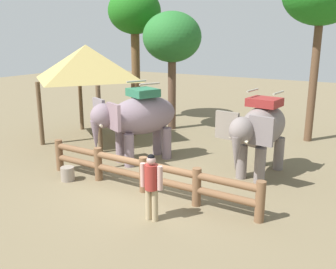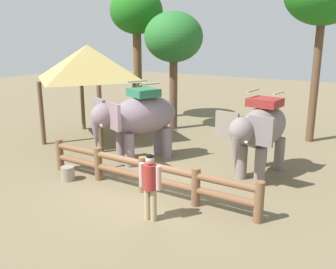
{
  "view_description": "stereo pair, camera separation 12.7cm",
  "coord_description": "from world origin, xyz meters",
  "px_view_note": "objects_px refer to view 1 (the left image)",
  "views": [
    {
      "loc": [
        5.77,
        -8.65,
        4.42
      ],
      "look_at": [
        0.0,
        1.11,
        1.4
      ],
      "focal_mm": 40.2,
      "sensor_mm": 36.0,
      "label": 1
    },
    {
      "loc": [
        5.88,
        -8.58,
        4.42
      ],
      "look_at": [
        0.0,
        1.11,
        1.4
      ],
      "focal_mm": 40.2,
      "sensor_mm": 36.0,
      "label": 2
    }
  ],
  "objects_px": {
    "elephant_center": "(260,129)",
    "log_fence": "(143,172)",
    "tourist_woman_in_black": "(151,183)",
    "tree_far_left": "(135,15)",
    "elephant_near_left": "(138,118)",
    "thatched_shelter": "(86,63)",
    "feed_bucket": "(68,174)",
    "tree_back_center": "(172,39)"
  },
  "relations": [
    {
      "from": "thatched_shelter",
      "to": "tourist_woman_in_black",
      "type": "bearing_deg",
      "value": -37.35
    },
    {
      "from": "log_fence",
      "to": "elephant_near_left",
      "type": "bearing_deg",
      "value": 127.75
    },
    {
      "from": "elephant_center",
      "to": "tree_back_center",
      "type": "height_order",
      "value": "tree_back_center"
    },
    {
      "from": "elephant_near_left",
      "to": "thatched_shelter",
      "type": "xyz_separation_m",
      "value": [
        -3.45,
        1.28,
        1.68
      ]
    },
    {
      "from": "log_fence",
      "to": "elephant_near_left",
      "type": "xyz_separation_m",
      "value": [
        -1.69,
        2.19,
        1.0
      ]
    },
    {
      "from": "elephant_center",
      "to": "thatched_shelter",
      "type": "distance_m",
      "value": 7.8
    },
    {
      "from": "tourist_woman_in_black",
      "to": "tree_far_left",
      "type": "bearing_deg",
      "value": 127.01
    },
    {
      "from": "thatched_shelter",
      "to": "elephant_near_left",
      "type": "bearing_deg",
      "value": -20.4
    },
    {
      "from": "feed_bucket",
      "to": "log_fence",
      "type": "bearing_deg",
      "value": 10.95
    },
    {
      "from": "tourist_woman_in_black",
      "to": "tree_far_left",
      "type": "xyz_separation_m",
      "value": [
        -6.87,
        9.11,
        4.4
      ]
    },
    {
      "from": "elephant_near_left",
      "to": "thatched_shelter",
      "type": "height_order",
      "value": "thatched_shelter"
    },
    {
      "from": "elephant_center",
      "to": "elephant_near_left",
      "type": "bearing_deg",
      "value": -169.34
    },
    {
      "from": "elephant_near_left",
      "to": "tree_back_center",
      "type": "relative_size",
      "value": 0.62
    },
    {
      "from": "tree_back_center",
      "to": "log_fence",
      "type": "bearing_deg",
      "value": -66.11
    },
    {
      "from": "thatched_shelter",
      "to": "tree_back_center",
      "type": "xyz_separation_m",
      "value": [
        2.05,
        3.53,
        0.96
      ]
    },
    {
      "from": "tourist_woman_in_black",
      "to": "thatched_shelter",
      "type": "distance_m",
      "value": 8.24
    },
    {
      "from": "elephant_near_left",
      "to": "elephant_center",
      "type": "relative_size",
      "value": 1.04
    },
    {
      "from": "log_fence",
      "to": "tree_back_center",
      "type": "relative_size",
      "value": 1.31
    },
    {
      "from": "thatched_shelter",
      "to": "log_fence",
      "type": "bearing_deg",
      "value": -33.99
    },
    {
      "from": "tree_far_left",
      "to": "feed_bucket",
      "type": "xyz_separation_m",
      "value": [
        3.2,
        -8.27,
        -5.16
      ]
    },
    {
      "from": "tourist_woman_in_black",
      "to": "feed_bucket",
      "type": "distance_m",
      "value": 3.85
    },
    {
      "from": "tree_far_left",
      "to": "feed_bucket",
      "type": "bearing_deg",
      "value": -68.88
    },
    {
      "from": "tree_back_center",
      "to": "thatched_shelter",
      "type": "bearing_deg",
      "value": -120.06
    },
    {
      "from": "elephant_near_left",
      "to": "tourist_woman_in_black",
      "type": "bearing_deg",
      "value": -51.1
    },
    {
      "from": "thatched_shelter",
      "to": "feed_bucket",
      "type": "bearing_deg",
      "value": -56.56
    },
    {
      "from": "log_fence",
      "to": "feed_bucket",
      "type": "relative_size",
      "value": 16.28
    },
    {
      "from": "tree_back_center",
      "to": "feed_bucket",
      "type": "relative_size",
      "value": 12.47
    },
    {
      "from": "tree_back_center",
      "to": "feed_bucket",
      "type": "distance_m",
      "value": 8.52
    },
    {
      "from": "log_fence",
      "to": "thatched_shelter",
      "type": "height_order",
      "value": "thatched_shelter"
    },
    {
      "from": "tourist_woman_in_black",
      "to": "elephant_near_left",
      "type": "bearing_deg",
      "value": 128.9
    },
    {
      "from": "elephant_near_left",
      "to": "feed_bucket",
      "type": "height_order",
      "value": "elephant_near_left"
    },
    {
      "from": "tourist_woman_in_black",
      "to": "tree_back_center",
      "type": "xyz_separation_m",
      "value": [
        -4.25,
        8.34,
        3.26
      ]
    },
    {
      "from": "elephant_center",
      "to": "thatched_shelter",
      "type": "relative_size",
      "value": 0.75
    },
    {
      "from": "elephant_center",
      "to": "log_fence",
      "type": "bearing_deg",
      "value": -129.39
    },
    {
      "from": "elephant_near_left",
      "to": "elephant_center",
      "type": "bearing_deg",
      "value": 10.66
    },
    {
      "from": "tourist_woman_in_black",
      "to": "tree_far_left",
      "type": "height_order",
      "value": "tree_far_left"
    },
    {
      "from": "elephant_center",
      "to": "feed_bucket",
      "type": "height_order",
      "value": "elephant_center"
    },
    {
      "from": "feed_bucket",
      "to": "tree_back_center",
      "type": "bearing_deg",
      "value": 94.35
    },
    {
      "from": "elephant_near_left",
      "to": "tree_back_center",
      "type": "distance_m",
      "value": 5.67
    },
    {
      "from": "log_fence",
      "to": "elephant_near_left",
      "type": "relative_size",
      "value": 2.12
    },
    {
      "from": "elephant_center",
      "to": "feed_bucket",
      "type": "distance_m",
      "value": 6.19
    },
    {
      "from": "tree_far_left",
      "to": "tree_back_center",
      "type": "height_order",
      "value": "tree_far_left"
    }
  ]
}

